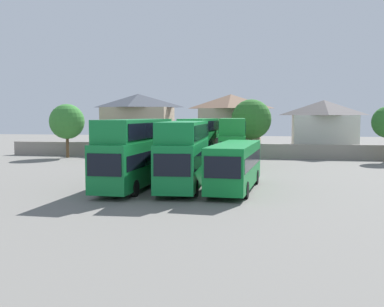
# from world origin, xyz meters

# --- Properties ---
(ground) EXTENTS (140.00, 140.00, 0.00)m
(ground) POSITION_xyz_m (0.00, 18.00, 0.00)
(ground) COLOR slate
(depot_boundary_wall) EXTENTS (56.00, 0.50, 1.80)m
(depot_boundary_wall) POSITION_xyz_m (0.00, 24.88, 0.90)
(depot_boundary_wall) COLOR gray
(depot_boundary_wall) RESTS_ON ground
(bus_1) EXTENTS (2.96, 11.87, 5.00)m
(bus_1) POSITION_xyz_m (-3.65, -0.05, 2.82)
(bus_1) COLOR #157F39
(bus_1) RESTS_ON ground
(bus_2) EXTENTS (3.13, 10.84, 4.85)m
(bus_2) POSITION_xyz_m (-0.07, 0.06, 2.73)
(bus_2) COLOR #128039
(bus_2) RESTS_ON ground
(bus_3) EXTENTS (3.26, 10.65, 3.30)m
(bus_3) POSITION_xyz_m (3.62, -0.09, 1.89)
(bus_3) COLOR #108133
(bus_3) RESTS_ON ground
(bus_4) EXTENTS (2.86, 11.06, 4.95)m
(bus_4) POSITION_xyz_m (-1.26, 14.82, 2.79)
(bus_4) COLOR #168E39
(bus_4) RESTS_ON ground
(bus_5) EXTENTS (3.24, 10.45, 4.99)m
(bus_5) POSITION_xyz_m (2.20, 14.64, 2.81)
(bus_5) COLOR #228A39
(bus_5) RESTS_ON ground
(house_terrace_left) EXTENTS (9.64, 7.36, 8.38)m
(house_terrace_left) POSITION_xyz_m (-12.82, 32.04, 4.26)
(house_terrace_left) COLOR tan
(house_terrace_left) RESTS_ON ground
(house_terrace_centre) EXTENTS (8.62, 6.78, 8.22)m
(house_terrace_centre) POSITION_xyz_m (0.51, 31.96, 4.18)
(house_terrace_centre) COLOR tan
(house_terrace_centre) RESTS_ON ground
(house_terrace_right) EXTENTS (8.54, 8.22, 7.35)m
(house_terrace_right) POSITION_xyz_m (13.07, 32.27, 3.75)
(house_terrace_right) COLOR silver
(house_terrace_right) RESTS_ON ground
(tree_left_of_lot) EXTENTS (4.37, 4.37, 6.71)m
(tree_left_of_lot) POSITION_xyz_m (-19.09, 21.88, 4.51)
(tree_left_of_lot) COLOR brown
(tree_left_of_lot) RESTS_ON ground
(tree_behind_wall) EXTENTS (5.13, 5.13, 7.36)m
(tree_behind_wall) POSITION_xyz_m (3.55, 27.38, 4.78)
(tree_behind_wall) COLOR brown
(tree_behind_wall) RESTS_ON ground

